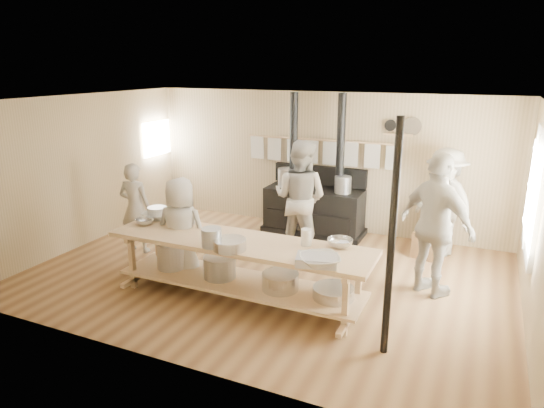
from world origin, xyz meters
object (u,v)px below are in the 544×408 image
at_px(cook_right, 436,226).
at_px(cook_by_window, 444,202).
at_px(stove, 314,206).
at_px(cook_far_left, 135,208).
at_px(prep_table, 238,264).
at_px(roasting_pan, 317,260).
at_px(cook_left, 300,198).
at_px(chair, 428,242).
at_px(cook_center, 181,231).

relative_size(cook_right, cook_by_window, 1.11).
distance_m(stove, cook_far_left, 3.24).
relative_size(prep_table, roasting_pan, 7.63).
xyz_separation_m(cook_left, chair, (2.00, 0.72, -0.70)).
distance_m(cook_far_left, roasting_pan, 3.81).
relative_size(cook_far_left, cook_right, 0.77).
bearing_deg(cook_by_window, cook_center, -101.13).
bearing_deg(cook_center, cook_left, -133.56).
height_order(cook_by_window, roasting_pan, cook_by_window).
distance_m(cook_center, chair, 4.04).
height_order(stove, cook_right, stove).
xyz_separation_m(cook_center, chair, (3.16, 2.46, -0.52)).
height_order(cook_left, cook_right, cook_right).
height_order(cook_center, cook_by_window, cook_by_window).
relative_size(cook_far_left, cook_center, 0.98).
distance_m(cook_far_left, cook_center, 1.55).
bearing_deg(stove, prep_table, -90.04).
distance_m(prep_table, cook_center, 1.07).
relative_size(cook_far_left, cook_by_window, 0.85).
distance_m(prep_table, roasting_pan, 1.31).
relative_size(cook_by_window, chair, 2.05).
relative_size(prep_table, cook_by_window, 2.00).
xyz_separation_m(cook_far_left, cook_by_window, (4.71, 1.99, 0.13)).
xyz_separation_m(prep_table, cook_center, (-1.02, 0.18, 0.26)).
xyz_separation_m(stove, chair, (2.14, -0.38, -0.26)).
bearing_deg(chair, cook_far_left, -143.43).
bearing_deg(cook_right, roasting_pan, 86.89).
distance_m(prep_table, cook_left, 1.97).
bearing_deg(stove, roasting_pan, -70.20).
distance_m(chair, roasting_pan, 3.18).
height_order(cook_center, chair, cook_center).
relative_size(chair, roasting_pan, 1.85).
bearing_deg(cook_left, cook_far_left, 27.77).
relative_size(stove, roasting_pan, 5.51).
relative_size(prep_table, cook_left, 1.87).
height_order(stove, roasting_pan, stove).
xyz_separation_m(stove, cook_by_window, (2.30, -0.17, 0.38)).
relative_size(cook_center, roasting_pan, 3.31).
bearing_deg(cook_left, cook_center, 61.66).
height_order(cook_far_left, cook_right, cook_right).
height_order(cook_right, cook_by_window, cook_right).
distance_m(cook_by_window, roasting_pan, 3.36).
height_order(prep_table, roasting_pan, roasting_pan).
distance_m(stove, chair, 2.19).
relative_size(cook_left, cook_by_window, 1.07).
xyz_separation_m(cook_far_left, chair, (4.55, 1.78, -0.51)).
xyz_separation_m(cook_center, cook_by_window, (3.32, 2.67, 0.12)).
distance_m(prep_table, cook_far_left, 2.57).
bearing_deg(cook_right, cook_far_left, 37.45).
bearing_deg(cook_by_window, stove, -144.09).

